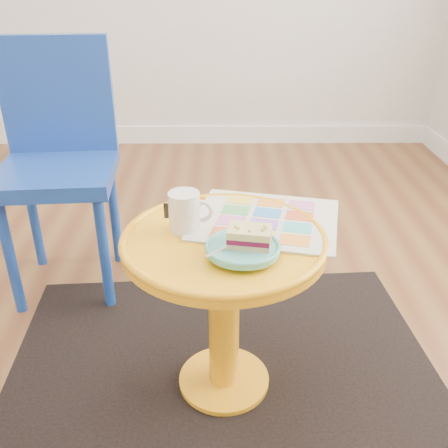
{
  "coord_description": "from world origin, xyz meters",
  "views": [
    {
      "loc": [
        0.56,
        -1.36,
        1.11
      ],
      "look_at": [
        0.57,
        -0.26,
        0.54
      ],
      "focal_mm": 40.0,
      "sensor_mm": 36.0,
      "label": 1
    }
  ],
  "objects_px": {
    "mug": "(185,211)",
    "plate": "(243,248)",
    "chair": "(58,151)",
    "newspaper": "(266,220)",
    "side_table": "(224,284)"
  },
  "relations": [
    {
      "from": "newspaper",
      "to": "plate",
      "type": "height_order",
      "value": "plate"
    },
    {
      "from": "mug",
      "to": "plate",
      "type": "distance_m",
      "value": 0.2
    },
    {
      "from": "chair",
      "to": "newspaper",
      "type": "height_order",
      "value": "chair"
    },
    {
      "from": "chair",
      "to": "newspaper",
      "type": "xyz_separation_m",
      "value": [
        0.7,
        -0.51,
        -0.02
      ]
    },
    {
      "from": "chair",
      "to": "newspaper",
      "type": "bearing_deg",
      "value": -40.46
    },
    {
      "from": "chair",
      "to": "mug",
      "type": "distance_m",
      "value": 0.74
    },
    {
      "from": "chair",
      "to": "mug",
      "type": "bearing_deg",
      "value": -53.33
    },
    {
      "from": "side_table",
      "to": "newspaper",
      "type": "height_order",
      "value": "newspaper"
    },
    {
      "from": "newspaper",
      "to": "mug",
      "type": "bearing_deg",
      "value": -153.38
    },
    {
      "from": "side_table",
      "to": "mug",
      "type": "height_order",
      "value": "mug"
    },
    {
      "from": "chair",
      "to": "newspaper",
      "type": "relative_size",
      "value": 2.37
    },
    {
      "from": "plate",
      "to": "side_table",
      "type": "bearing_deg",
      "value": 117.21
    },
    {
      "from": "chair",
      "to": "plate",
      "type": "relative_size",
      "value": 5.08
    },
    {
      "from": "chair",
      "to": "plate",
      "type": "height_order",
      "value": "chair"
    },
    {
      "from": "newspaper",
      "to": "plate",
      "type": "bearing_deg",
      "value": -97.98
    }
  ]
}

